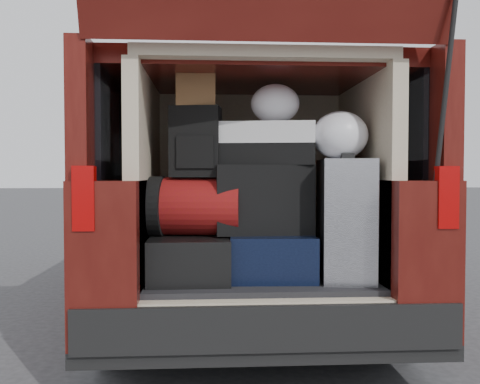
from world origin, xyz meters
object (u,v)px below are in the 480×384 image
object	(u,v)px
twotone_duffel	(267,144)
navy_hardshell	(271,254)
black_soft_case	(262,199)
backpack	(196,142)
red_duffel	(196,206)
silver_roller	(345,219)
black_hardshell	(190,257)

from	to	relation	value
twotone_duffel	navy_hardshell	bearing A→B (deg)	9.77
black_soft_case	backpack	distance (m)	0.50
red_duffel	twotone_duffel	xyz separation A→B (m)	(0.40, 0.02, 0.35)
navy_hardshell	black_soft_case	size ratio (longest dim) A/B	1.05
silver_roller	red_duffel	xyz separation A→B (m)	(-0.83, 0.10, 0.07)
black_soft_case	twotone_duffel	bearing A→B (deg)	11.11
silver_roller	backpack	distance (m)	0.93
silver_roller	black_soft_case	distance (m)	0.47
backpack	twotone_duffel	distance (m)	0.40
black_hardshell	twotone_duffel	world-z (taller)	twotone_duffel
navy_hardshell	silver_roller	size ratio (longest dim) A/B	0.85
black_hardshell	twotone_duffel	size ratio (longest dim) A/B	1.12
navy_hardshell	red_duffel	size ratio (longest dim) A/B	1.13
red_duffel	black_soft_case	size ratio (longest dim) A/B	0.93
black_hardshell	twotone_duffel	xyz separation A→B (m)	(0.44, 0.03, 0.63)
navy_hardshell	twotone_duffel	world-z (taller)	twotone_duffel
silver_roller	red_duffel	size ratio (longest dim) A/B	1.32
silver_roller	twotone_duffel	bearing A→B (deg)	171.96
twotone_duffel	black_soft_case	bearing A→B (deg)	-157.44
navy_hardshell	twotone_duffel	size ratio (longest dim) A/B	1.06
twotone_duffel	backpack	bearing A→B (deg)	-167.89
black_hardshell	red_duffel	world-z (taller)	red_duffel
navy_hardshell	twotone_duffel	bearing A→B (deg)	-176.51
black_soft_case	twotone_duffel	size ratio (longest dim) A/B	1.01
backpack	black_soft_case	bearing A→B (deg)	11.53
black_hardshell	twotone_duffel	distance (m)	0.77
backpack	twotone_duffel	size ratio (longest dim) A/B	0.74
silver_roller	red_duffel	distance (m)	0.84
black_hardshell	twotone_duffel	bearing A→B (deg)	2.77
silver_roller	black_hardshell	bearing A→B (deg)	-178.83
silver_roller	backpack	bearing A→B (deg)	-179.52
navy_hardshell	silver_roller	world-z (taller)	silver_roller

